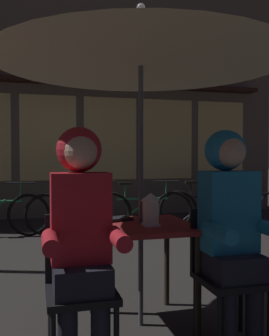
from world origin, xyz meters
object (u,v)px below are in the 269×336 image
object	(u,v)px
chair_right	(226,268)
book	(118,219)
bicycle_furthest	(262,204)
bicycle_fifth	(207,208)
bicycle_fourth	(142,211)
potted_plant	(212,192)
chair_left	(80,280)
person_left_hooded	(81,222)
patio_umbrella	(141,39)
cafe_table	(141,238)
bicycle_third	(79,212)
person_right_hooded	(230,215)
lantern	(151,209)

from	to	relation	value
chair_right	book	world-z (taller)	chair_right
bicycle_furthest	bicycle_fifth	bearing A→B (deg)	-168.96
bicycle_fourth	potted_plant	bearing A→B (deg)	27.01
chair_left	person_left_hooded	xyz separation A→B (m)	(-0.00, -0.06, 0.36)
person_left_hooded	bicycle_fifth	size ratio (longest dim) A/B	0.84
chair_right	potted_plant	world-z (taller)	potted_plant
patio_umbrella	chair_right	world-z (taller)	patio_umbrella
cafe_table	bicycle_third	bearing A→B (deg)	91.26
person_right_hooded	bicycle_fifth	size ratio (longest dim) A/B	0.84
cafe_table	bicycle_third	distance (m)	3.38
bicycle_fourth	bicycle_fifth	bearing A→B (deg)	-0.61
person_right_hooded	lantern	bearing A→B (deg)	143.08
person_right_hooded	potted_plant	xyz separation A→B (m)	(2.11, 4.52, -0.30)
person_right_hooded	potted_plant	distance (m)	4.99
lantern	person_left_hooded	bearing A→B (deg)	-147.93
person_right_hooded	book	distance (m)	0.87
bicycle_fourth	lantern	bearing A→B (deg)	-105.02
chair_left	book	bearing A→B (deg)	57.59
chair_left	book	size ratio (longest dim) A/B	4.35
potted_plant	person_left_hooded	bearing A→B (deg)	-124.22
lantern	bicycle_third	world-z (taller)	lantern
patio_umbrella	bicycle_fifth	world-z (taller)	patio_umbrella
cafe_table	book	world-z (taller)	book
bicycle_third	book	size ratio (longest dim) A/B	8.40
chair_right	bicycle_third	xyz separation A→B (m)	(-0.55, 3.74, -0.14)
book	potted_plant	world-z (taller)	potted_plant
lantern	potted_plant	world-z (taller)	lantern
bicycle_third	bicycle_furthest	world-z (taller)	same
chair_left	chair_right	size ratio (longest dim) A/B	1.00
person_right_hooded	bicycle_third	xyz separation A→B (m)	(-0.55, 3.79, -0.50)
cafe_table	potted_plant	size ratio (longest dim) A/B	0.80
bicycle_fifth	potted_plant	distance (m)	1.01
chair_left	bicycle_fourth	xyz separation A→B (m)	(1.42, 3.62, -0.14)
person_right_hooded	bicycle_furthest	xyz separation A→B (m)	(2.81, 3.90, -0.50)
cafe_table	chair_left	world-z (taller)	chair_left
bicycle_third	potted_plant	size ratio (longest dim) A/B	1.83
chair_left	patio_umbrella	bearing A→B (deg)	37.55
book	bicycle_fourth	bearing A→B (deg)	55.25
cafe_table	bicycle_fifth	distance (m)	3.86
bicycle_fifth	chair_left	bearing A→B (deg)	-125.41
lantern	bicycle_third	bearing A→B (deg)	91.94
chair_right	person_right_hooded	world-z (taller)	person_right_hooded
chair_left	potted_plant	xyz separation A→B (m)	(3.07, 4.46, 0.05)
chair_right	person_right_hooded	distance (m)	0.36
bicycle_furthest	chair_left	bearing A→B (deg)	-134.49
chair_left	cafe_table	bearing A→B (deg)	37.55
patio_umbrella	bicycle_furthest	bearing A→B (deg)	46.51
book	potted_plant	distance (m)	4.77
book	person_right_hooded	bearing A→B (deg)	-60.03
chair_right	bicycle_fifth	world-z (taller)	chair_right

